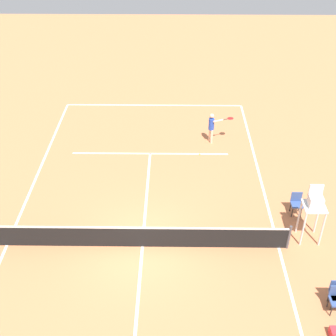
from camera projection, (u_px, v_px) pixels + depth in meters
The scene contains 7 objects.
ground_plane at pixel (142, 246), 16.79m from camera, with size 60.00×60.00×0.00m, color #D37A4C.
court_lines at pixel (142, 246), 16.79m from camera, with size 10.29×23.31×0.01m.
tennis_net at pixel (142, 237), 16.50m from camera, with size 10.89×0.10×1.07m.
player_serving at pixel (212, 126), 22.39m from camera, with size 1.28×0.59×1.62m.
tennis_ball at pixel (200, 154), 21.92m from camera, with size 0.07×0.07×0.07m, color #CCE033.
umpire_chair at pixel (314, 205), 16.25m from camera, with size 0.80×0.80×2.41m.
courtside_chair_mid at pixel (296, 203), 18.07m from camera, with size 0.44×0.46×0.95m.
Camera 1 is at (-1.11, 12.08, 12.00)m, focal length 47.97 mm.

